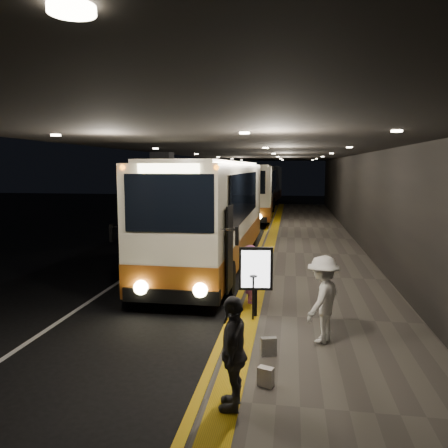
% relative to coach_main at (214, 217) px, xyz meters
% --- Properties ---
extents(ground, '(90.00, 90.00, 0.00)m').
position_rel_coach_main_xyz_m(ground, '(-0.86, -2.84, -1.87)').
color(ground, black).
extents(lane_line_white, '(0.12, 50.00, 0.01)m').
position_rel_coach_main_xyz_m(lane_line_white, '(-2.66, 2.16, -1.86)').
color(lane_line_white, silver).
rests_on(lane_line_white, ground).
extents(kerb_stripe_yellow, '(0.18, 50.00, 0.01)m').
position_rel_coach_main_xyz_m(kerb_stripe_yellow, '(1.49, 2.16, -1.86)').
color(kerb_stripe_yellow, gold).
rests_on(kerb_stripe_yellow, ground).
extents(sidewalk, '(4.50, 50.00, 0.15)m').
position_rel_coach_main_xyz_m(sidewalk, '(3.89, 2.16, -1.79)').
color(sidewalk, '#514C44').
rests_on(sidewalk, ground).
extents(tactile_strip, '(0.50, 50.00, 0.01)m').
position_rel_coach_main_xyz_m(tactile_strip, '(1.99, 2.16, -1.71)').
color(tactile_strip, gold).
rests_on(tactile_strip, sidewalk).
extents(terminal_wall, '(0.10, 50.00, 6.00)m').
position_rel_coach_main_xyz_m(terminal_wall, '(6.14, 2.16, 1.13)').
color(terminal_wall, black).
rests_on(terminal_wall, ground).
extents(support_columns, '(0.80, 24.80, 4.40)m').
position_rel_coach_main_xyz_m(support_columns, '(-2.36, 1.16, 0.33)').
color(support_columns, black).
rests_on(support_columns, ground).
extents(canopy, '(9.00, 50.00, 0.40)m').
position_rel_coach_main_xyz_m(canopy, '(1.64, 2.16, 2.73)').
color(canopy, black).
rests_on(canopy, support_columns).
extents(coach_main, '(2.71, 12.53, 3.89)m').
position_rel_coach_main_xyz_m(coach_main, '(0.00, 0.00, 0.00)').
color(coach_main, '#EBE3C5').
rests_on(coach_main, ground).
extents(coach_second, '(2.89, 12.22, 3.82)m').
position_rel_coach_main_xyz_m(coach_second, '(0.26, 16.28, -0.03)').
color(coach_second, '#EBE3C5').
rests_on(coach_second, ground).
extents(coach_third, '(3.23, 12.21, 3.79)m').
position_rel_coach_main_xyz_m(coach_third, '(0.18, 27.56, -0.05)').
color(coach_third, '#EBE3C5').
rests_on(coach_third, ground).
extents(passenger_boarding, '(0.39, 0.58, 1.58)m').
position_rel_coach_main_xyz_m(passenger_boarding, '(1.94, -4.99, -0.93)').
color(passenger_boarding, '#D664A6').
rests_on(passenger_boarding, sidewalk).
extents(passenger_waiting_white, '(1.02, 1.31, 1.83)m').
position_rel_coach_main_xyz_m(passenger_waiting_white, '(3.64, -7.44, -0.80)').
color(passenger_waiting_white, silver).
rests_on(passenger_waiting_white, sidewalk).
extents(passenger_waiting_grey, '(0.55, 1.04, 1.76)m').
position_rel_coach_main_xyz_m(passenger_waiting_grey, '(2.15, -10.25, -0.84)').
color(passenger_waiting_grey, '#55555A').
rests_on(passenger_waiting_grey, sidewalk).
extents(bag_polka, '(0.33, 0.21, 0.37)m').
position_rel_coach_main_xyz_m(bag_polka, '(2.58, -8.32, -1.53)').
color(bag_polka, black).
rests_on(bag_polka, sidewalk).
extents(bag_plain, '(0.29, 0.23, 0.32)m').
position_rel_coach_main_xyz_m(bag_plain, '(2.59, -9.51, -1.56)').
color(bag_plain, silver).
rests_on(bag_plain, sidewalk).
extents(info_sign, '(0.82, 0.21, 1.73)m').
position_rel_coach_main_xyz_m(info_sign, '(2.14, -6.11, -0.55)').
color(info_sign, black).
rests_on(info_sign, sidewalk).
extents(stanchion_post, '(0.05, 0.05, 1.07)m').
position_rel_coach_main_xyz_m(stanchion_post, '(2.10, -6.37, -1.18)').
color(stanchion_post, black).
rests_on(stanchion_post, sidewalk).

